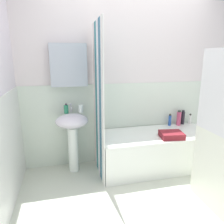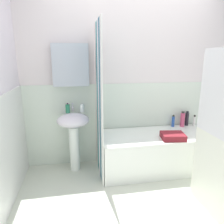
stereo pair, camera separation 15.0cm
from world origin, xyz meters
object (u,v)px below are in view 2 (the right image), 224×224
bathtub (157,151)px  conditioner_bottle (182,119)px  body_wash_bottle (194,121)px  shampoo_bottle (187,119)px  towel_folded (173,136)px  sink (74,129)px  lotion_bottle (173,121)px  toothbrush_cup (82,108)px  soap_dispenser (68,108)px

bathtub → conditioner_bottle: bearing=27.3°
bathtub → body_wash_bottle: (0.71, 0.27, 0.34)m
shampoo_bottle → towel_folded: (-0.48, -0.51, -0.07)m
conditioner_bottle → sink: bearing=-176.7°
body_wash_bottle → lotion_bottle: size_ratio=0.91×
body_wash_bottle → towel_folded: 0.76m
lotion_bottle → shampoo_bottle: bearing=5.4°
body_wash_bottle → lotion_bottle: lotion_bottle is taller
toothbrush_cup → body_wash_bottle: size_ratio=0.63×
soap_dispenser → body_wash_bottle: (1.95, 0.07, -0.30)m
sink → body_wash_bottle: (1.88, 0.11, -0.01)m
soap_dispenser → lotion_bottle: size_ratio=0.73×
lotion_bottle → body_wash_bottle: bearing=-1.4°
conditioner_bottle → bathtub: bearing=-152.7°
lotion_bottle → towel_folded: 0.54m
sink → soap_dispenser: size_ratio=6.11×
soap_dispenser → toothbrush_cup: 0.19m
shampoo_bottle → conditioner_bottle: bearing=-157.1°
shampoo_bottle → body_wash_bottle: bearing=-15.9°
toothbrush_cup → conditioner_bottle: (1.54, 0.05, -0.26)m
sink → soap_dispenser: (-0.07, 0.04, 0.28)m
soap_dispenser → bathtub: (1.23, -0.20, -0.64)m
conditioner_bottle → towel_folded: size_ratio=0.82×
soap_dispenser → shampoo_bottle: bearing=3.1°
toothbrush_cup → conditioner_bottle: 1.57m
lotion_bottle → toothbrush_cup: bearing=-177.1°
soap_dispenser → shampoo_bottle: 1.86m
toothbrush_cup → towel_folded: (1.16, -0.41, -0.33)m
sink → body_wash_bottle: sink is taller
toothbrush_cup → lotion_bottle: bearing=2.9°
sink → conditioner_bottle: size_ratio=3.46×
shampoo_bottle → bathtub: bearing=-153.4°
sink → body_wash_bottle: bearing=3.3°
lotion_bottle → bathtub: bearing=-142.1°
sink → towel_folded: 1.35m
lotion_bottle → conditioner_bottle: bearing=-7.2°
sink → body_wash_bottle: size_ratio=4.85×
sink → shampoo_bottle: bearing=4.5°
bathtub → towel_folded: 0.38m
sink → bathtub: size_ratio=0.52×
soap_dispenser → towel_folded: soap_dispenser is taller
soap_dispenser → conditioner_bottle: (1.74, 0.06, -0.26)m
body_wash_bottle → shampoo_bottle: size_ratio=0.75×
body_wash_bottle → towel_folded: bearing=-141.2°
body_wash_bottle → shampoo_bottle: 0.12m
body_wash_bottle → bathtub: bearing=-159.3°
bathtub → lotion_bottle: bearing=37.9°
sink → bathtub: sink is taller
sink → soap_dispenser: bearing=148.7°
toothbrush_cup → conditioner_bottle: bearing=1.9°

